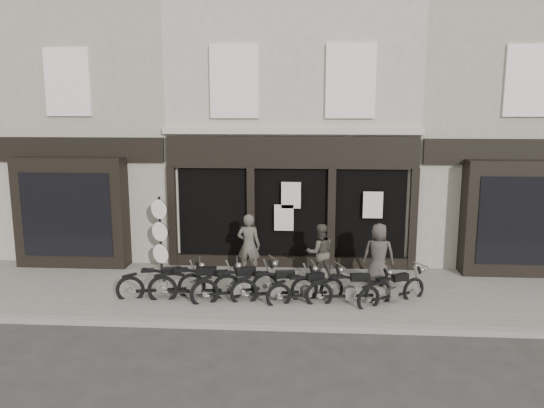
# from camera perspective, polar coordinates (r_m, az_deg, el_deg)

# --- Properties ---
(ground_plane) EXTENTS (90.00, 90.00, 0.00)m
(ground_plane) POSITION_cam_1_polar(r_m,az_deg,el_deg) (12.87, 1.59, -11.07)
(ground_plane) COLOR #2D2B28
(ground_plane) RESTS_ON ground
(pavement) EXTENTS (30.00, 4.20, 0.12)m
(pavement) POSITION_cam_1_polar(r_m,az_deg,el_deg) (13.69, 1.74, -9.46)
(pavement) COLOR #645E58
(pavement) RESTS_ON ground_plane
(kerb) EXTENTS (30.00, 0.25, 0.13)m
(kerb) POSITION_cam_1_polar(r_m,az_deg,el_deg) (11.69, 1.34, -13.02)
(kerb) COLOR gray
(kerb) RESTS_ON ground_plane
(central_building) EXTENTS (7.30, 6.22, 8.34)m
(central_building) POSITION_cam_1_polar(r_m,az_deg,el_deg) (17.93, 2.42, 8.39)
(central_building) COLOR #BBB1A1
(central_building) RESTS_ON ground
(neighbour_left) EXTENTS (5.60, 6.73, 8.34)m
(neighbour_left) POSITION_cam_1_polar(r_m,az_deg,el_deg) (19.12, -17.16, 7.94)
(neighbour_left) COLOR #9D9785
(neighbour_left) RESTS_ON ground
(neighbour_right) EXTENTS (5.60, 6.73, 8.34)m
(neighbour_right) POSITION_cam_1_polar(r_m,az_deg,el_deg) (18.82, 22.31, 7.60)
(neighbour_right) COLOR #9D9785
(neighbour_right) RESTS_ON ground
(motorcycle_0) EXTENTS (2.14, 0.78, 1.04)m
(motorcycle_0) POSITION_cam_1_polar(r_m,az_deg,el_deg) (13.38, -11.72, -8.56)
(motorcycle_0) COLOR black
(motorcycle_0) RESTS_ON ground
(motorcycle_1) EXTENTS (2.28, 0.67, 1.10)m
(motorcycle_1) POSITION_cam_1_polar(r_m,az_deg,el_deg) (13.11, -8.14, -8.74)
(motorcycle_1) COLOR black
(motorcycle_1) RESTS_ON ground
(motorcycle_2) EXTENTS (2.07, 1.20, 1.06)m
(motorcycle_2) POSITION_cam_1_polar(r_m,az_deg,el_deg) (13.00, -3.86, -8.88)
(motorcycle_2) COLOR black
(motorcycle_2) RESTS_ON ground
(motorcycle_3) EXTENTS (2.13, 0.73, 1.03)m
(motorcycle_3) POSITION_cam_1_polar(r_m,az_deg,el_deg) (12.89, 0.38, -9.09)
(motorcycle_3) COLOR black
(motorcycle_3) RESTS_ON ground
(motorcycle_4) EXTENTS (1.88, 1.02, 0.96)m
(motorcycle_4) POSITION_cam_1_polar(r_m,az_deg,el_deg) (12.87, 3.74, -9.27)
(motorcycle_4) COLOR black
(motorcycle_4) RESTS_ON ground
(motorcycle_5) EXTENTS (2.09, 0.63, 1.01)m
(motorcycle_5) POSITION_cam_1_polar(r_m,az_deg,el_deg) (12.86, 8.40, -9.29)
(motorcycle_5) COLOR black
(motorcycle_5) RESTS_ON ground
(motorcycle_6) EXTENTS (1.79, 1.25, 0.95)m
(motorcycle_6) POSITION_cam_1_polar(r_m,az_deg,el_deg) (13.08, 12.82, -9.20)
(motorcycle_6) COLOR black
(motorcycle_6) RESTS_ON ground
(man_left) EXTENTS (0.68, 0.49, 1.75)m
(man_left) POSITION_cam_1_polar(r_m,az_deg,el_deg) (14.49, -2.52, -4.47)
(man_left) COLOR #4A453D
(man_left) RESTS_ON pavement
(man_centre) EXTENTS (0.87, 0.75, 1.55)m
(man_centre) POSITION_cam_1_polar(r_m,az_deg,el_deg) (14.23, 5.18, -5.20)
(man_centre) COLOR #403B34
(man_centre) RESTS_ON pavement
(man_right) EXTENTS (0.85, 0.60, 1.64)m
(man_right) POSITION_cam_1_polar(r_m,az_deg,el_deg) (14.09, 11.40, -5.33)
(man_right) COLOR #3C3532
(man_right) RESTS_ON pavement
(advert_sign_post) EXTENTS (0.52, 0.35, 2.26)m
(advert_sign_post) POSITION_cam_1_polar(r_m,az_deg,el_deg) (15.21, -11.93, -3.55)
(advert_sign_post) COLOR black
(advert_sign_post) RESTS_ON ground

